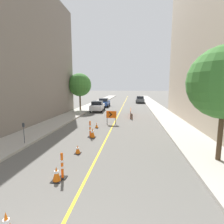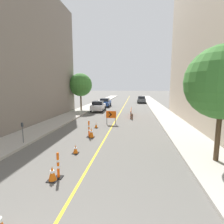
{
  "view_description": "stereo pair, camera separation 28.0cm",
  "coord_description": "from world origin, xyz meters",
  "px_view_note": "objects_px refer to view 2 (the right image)",
  "views": [
    {
      "loc": [
        1.9,
        -1.3,
        3.88
      ],
      "look_at": [
        -0.38,
        18.0,
        1.0
      ],
      "focal_mm": 28.0,
      "sensor_mm": 36.0,
      "label": 1
    },
    {
      "loc": [
        2.18,
        -1.27,
        3.88
      ],
      "look_at": [
        -0.38,
        18.0,
        1.0
      ],
      "focal_mm": 28.0,
      "sensor_mm": 36.0,
      "label": 2
    }
  ],
  "objects_px": {
    "parked_car_curb_near": "(98,106)",
    "street_tree_right_near": "(223,83)",
    "traffic_cone_third": "(75,149)",
    "traffic_cone_second": "(52,174)",
    "parked_car_curb_mid": "(105,102)",
    "delineator_post_rear": "(89,130)",
    "traffic_cone_fifth": "(96,125)",
    "parked_car_curb_far": "(141,100)",
    "traffic_cone_fourth": "(91,133)",
    "parking_meter_near_curb": "(22,129)",
    "arrow_barricade_primary": "(111,115)",
    "street_tree_left_near": "(81,85)",
    "delineator_post_front": "(58,167)"
  },
  "relations": [
    {
      "from": "traffic_cone_fifth",
      "to": "parked_car_curb_far",
      "type": "height_order",
      "value": "parked_car_curb_far"
    },
    {
      "from": "street_tree_left_near",
      "to": "traffic_cone_third",
      "type": "bearing_deg",
      "value": -73.55
    },
    {
      "from": "traffic_cone_second",
      "to": "street_tree_left_near",
      "type": "height_order",
      "value": "street_tree_left_near"
    },
    {
      "from": "traffic_cone_fifth",
      "to": "arrow_barricade_primary",
      "type": "height_order",
      "value": "arrow_barricade_primary"
    },
    {
      "from": "parked_car_curb_mid",
      "to": "street_tree_left_near",
      "type": "relative_size",
      "value": 0.76
    },
    {
      "from": "parked_car_curb_near",
      "to": "parked_car_curb_far",
      "type": "xyz_separation_m",
      "value": [
        7.16,
        14.56,
        0.0
      ]
    },
    {
      "from": "street_tree_right_near",
      "to": "parked_car_curb_near",
      "type": "bearing_deg",
      "value": 119.1
    },
    {
      "from": "traffic_cone_second",
      "to": "street_tree_left_near",
      "type": "xyz_separation_m",
      "value": [
        -5.13,
        20.16,
        3.78
      ]
    },
    {
      "from": "traffic_cone_fifth",
      "to": "parked_car_curb_mid",
      "type": "xyz_separation_m",
      "value": [
        -2.13,
        17.2,
        0.54
      ]
    },
    {
      "from": "traffic_cone_fifth",
      "to": "street_tree_right_near",
      "type": "bearing_deg",
      "value": -40.87
    },
    {
      "from": "traffic_cone_fifth",
      "to": "traffic_cone_fourth",
      "type": "bearing_deg",
      "value": -84.02
    },
    {
      "from": "traffic_cone_fourth",
      "to": "street_tree_right_near",
      "type": "relative_size",
      "value": 0.13
    },
    {
      "from": "parked_car_curb_far",
      "to": "street_tree_left_near",
      "type": "xyz_separation_m",
      "value": [
        -9.9,
        -14.68,
        3.28
      ]
    },
    {
      "from": "parked_car_curb_near",
      "to": "street_tree_right_near",
      "type": "xyz_separation_m",
      "value": [
        9.82,
        -17.65,
        3.25
      ]
    },
    {
      "from": "delineator_post_rear",
      "to": "parked_car_curb_far",
      "type": "height_order",
      "value": "parked_car_curb_far"
    },
    {
      "from": "traffic_cone_fourth",
      "to": "parked_car_curb_far",
      "type": "distance_m",
      "value": 29.02
    },
    {
      "from": "parked_car_curb_far",
      "to": "traffic_cone_fifth",
      "type": "bearing_deg",
      "value": -101.48
    },
    {
      "from": "street_tree_right_near",
      "to": "traffic_cone_fifth",
      "type": "bearing_deg",
      "value": 139.13
    },
    {
      "from": "parked_car_curb_far",
      "to": "street_tree_right_near",
      "type": "height_order",
      "value": "street_tree_right_near"
    },
    {
      "from": "traffic_cone_second",
      "to": "parked_car_curb_mid",
      "type": "distance_m",
      "value": 26.59
    },
    {
      "from": "traffic_cone_third",
      "to": "delineator_post_front",
      "type": "height_order",
      "value": "delineator_post_front"
    },
    {
      "from": "street_tree_left_near",
      "to": "delineator_post_front",
      "type": "bearing_deg",
      "value": -75.15
    },
    {
      "from": "traffic_cone_second",
      "to": "traffic_cone_third",
      "type": "bearing_deg",
      "value": 91.07
    },
    {
      "from": "parked_car_curb_mid",
      "to": "traffic_cone_fifth",
      "type": "bearing_deg",
      "value": -83.24
    },
    {
      "from": "parking_meter_near_curb",
      "to": "parked_car_curb_far",
      "type": "bearing_deg",
      "value": 74.27
    },
    {
      "from": "delineator_post_rear",
      "to": "parked_car_curb_far",
      "type": "xyz_separation_m",
      "value": [
        4.92,
        28.5,
        0.25
      ]
    },
    {
      "from": "parked_car_curb_far",
      "to": "delineator_post_rear",
      "type": "bearing_deg",
      "value": -100.14
    },
    {
      "from": "traffic_cone_second",
      "to": "parking_meter_near_curb",
      "type": "relative_size",
      "value": 0.45
    },
    {
      "from": "parked_car_curb_near",
      "to": "street_tree_left_near",
      "type": "height_order",
      "value": "street_tree_left_near"
    },
    {
      "from": "arrow_barricade_primary",
      "to": "parked_car_curb_far",
      "type": "xyz_separation_m",
      "value": [
        3.84,
        23.86,
        -0.17
      ]
    },
    {
      "from": "street_tree_right_near",
      "to": "parked_car_curb_far",
      "type": "bearing_deg",
      "value": 94.72
    },
    {
      "from": "traffic_cone_third",
      "to": "arrow_barricade_primary",
      "type": "height_order",
      "value": "arrow_barricade_primary"
    },
    {
      "from": "traffic_cone_third",
      "to": "arrow_barricade_primary",
      "type": "bearing_deg",
      "value": 82.95
    },
    {
      "from": "delineator_post_front",
      "to": "street_tree_right_near",
      "type": "distance_m",
      "value": 8.45
    },
    {
      "from": "traffic_cone_second",
      "to": "parked_car_curb_mid",
      "type": "bearing_deg",
      "value": 95.14
    },
    {
      "from": "traffic_cone_fourth",
      "to": "parking_meter_near_curb",
      "type": "bearing_deg",
      "value": -149.94
    },
    {
      "from": "traffic_cone_second",
      "to": "traffic_cone_fifth",
      "type": "relative_size",
      "value": 1.19
    },
    {
      "from": "delineator_post_front",
      "to": "arrow_barricade_primary",
      "type": "xyz_separation_m",
      "value": [
        0.78,
        10.73,
        0.48
      ]
    },
    {
      "from": "delineator_post_rear",
      "to": "parked_car_curb_mid",
      "type": "xyz_separation_m",
      "value": [
        -2.24,
        20.15,
        0.25
      ]
    },
    {
      "from": "parking_meter_near_curb",
      "to": "street_tree_left_near",
      "type": "height_order",
      "value": "street_tree_left_near"
    },
    {
      "from": "traffic_cone_third",
      "to": "parked_car_curb_near",
      "type": "xyz_separation_m",
      "value": [
        -2.33,
        17.3,
        0.55
      ]
    },
    {
      "from": "traffic_cone_second",
      "to": "street_tree_right_near",
      "type": "xyz_separation_m",
      "value": [
        7.43,
        2.63,
        3.74
      ]
    },
    {
      "from": "traffic_cone_second",
      "to": "parked_car_curb_far",
      "type": "bearing_deg",
      "value": 82.2
    },
    {
      "from": "traffic_cone_third",
      "to": "traffic_cone_second",
      "type": "bearing_deg",
      "value": -88.93
    },
    {
      "from": "traffic_cone_third",
      "to": "delineator_post_rear",
      "type": "xyz_separation_m",
      "value": [
        -0.09,
        3.35,
        0.31
      ]
    },
    {
      "from": "street_tree_left_near",
      "to": "traffic_cone_second",
      "type": "bearing_deg",
      "value": -75.73
    },
    {
      "from": "traffic_cone_fourth",
      "to": "delineator_post_rear",
      "type": "height_order",
      "value": "delineator_post_rear"
    },
    {
      "from": "traffic_cone_third",
      "to": "traffic_cone_fifth",
      "type": "xyz_separation_m",
      "value": [
        -0.2,
        6.29,
        0.01
      ]
    },
    {
      "from": "traffic_cone_fourth",
      "to": "arrow_barricade_primary",
      "type": "distance_m",
      "value": 4.88
    },
    {
      "from": "parked_car_curb_mid",
      "to": "delineator_post_rear",
      "type": "bearing_deg",
      "value": -83.96
    }
  ]
}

